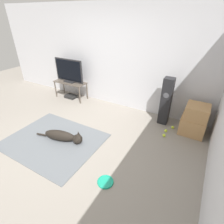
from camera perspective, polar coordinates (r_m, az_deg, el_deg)
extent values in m
plane|color=gray|center=(3.72, -15.67, -9.66)|extent=(12.00, 12.00, 0.00)
cube|color=silver|center=(4.70, 0.62, 17.16)|extent=(8.00, 0.06, 2.55)
cube|color=slate|center=(3.83, -18.45, -8.76)|extent=(1.87, 1.50, 0.01)
ellipsoid|color=black|center=(3.73, -16.64, -7.37)|extent=(0.70, 0.35, 0.23)
sphere|color=black|center=(3.57, -11.18, -8.67)|extent=(0.19, 0.19, 0.19)
cone|color=black|center=(3.54, -10.91, -6.82)|extent=(0.06, 0.06, 0.09)
cone|color=black|center=(3.46, -11.65, -7.82)|extent=(0.06, 0.06, 0.09)
cylinder|color=black|center=(3.99, -22.03, -6.83)|extent=(0.22, 0.09, 0.04)
cylinder|color=#199E7A|center=(2.92, -2.16, -21.84)|extent=(0.25, 0.25, 0.02)
torus|color=#199E7A|center=(2.91, -2.16, -21.75)|extent=(0.25, 0.25, 0.02)
cube|color=tan|center=(4.16, 24.83, -3.79)|extent=(0.50, 0.52, 0.37)
cube|color=tan|center=(4.00, 26.06, 0.01)|extent=(0.45, 0.47, 0.29)
cube|color=black|center=(4.12, 17.21, 3.29)|extent=(0.22, 0.22, 1.10)
cylinder|color=#4C4C51|center=(3.95, 17.22, 5.18)|extent=(0.12, 0.00, 0.12)
cube|color=brown|center=(5.39, -13.50, 9.46)|extent=(1.00, 0.41, 0.02)
cylinder|color=brown|center=(5.69, -17.94, 7.10)|extent=(0.04, 0.04, 0.49)
cylinder|color=brown|center=(5.07, -10.50, 5.35)|extent=(0.04, 0.04, 0.49)
cylinder|color=brown|center=(5.91, -15.51, 8.31)|extent=(0.04, 0.04, 0.49)
cylinder|color=brown|center=(5.32, -8.11, 6.74)|extent=(0.04, 0.04, 0.49)
cube|color=#232326|center=(5.38, -13.53, 9.69)|extent=(0.33, 0.20, 0.02)
cube|color=#232326|center=(5.29, -13.90, 13.09)|extent=(0.95, 0.04, 0.64)
cube|color=black|center=(5.28, -14.04, 13.03)|extent=(0.87, 0.01, 0.58)
sphere|color=#C6E033|center=(4.20, 19.23, -4.73)|extent=(0.07, 0.07, 0.07)
sphere|color=#C6E033|center=(3.89, 16.65, -7.31)|extent=(0.07, 0.07, 0.07)
sphere|color=#C6E033|center=(4.04, 17.18, -5.85)|extent=(0.07, 0.07, 0.07)
cube|color=black|center=(5.58, -13.24, 5.00)|extent=(0.35, 0.25, 0.08)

